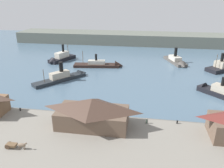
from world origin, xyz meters
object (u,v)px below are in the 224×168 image
horse_cart (16,145)px  ferry_moored_west (60,58)px  mooring_post_center_west (20,109)px  ferry_moored_east (177,61)px  pedestrian_by_tram (147,121)px  ferry_approaching_west (218,91)px  mooring_post_east (177,122)px  ferry_mid_harbor (66,76)px  ferry_approaching_east (103,65)px  ferry_shed_west_terminal (92,112)px

horse_cart → ferry_moored_west: 77.87m
mooring_post_center_west → ferry_moored_west: size_ratio=0.05×
ferry_moored_west → ferry_moored_east: 64.59m
pedestrian_by_tram → ferry_approaching_west: bearing=44.9°
pedestrian_by_tram → mooring_post_east: bearing=8.5°
ferry_moored_east → mooring_post_center_west: bearing=-130.3°
ferry_mid_harbor → ferry_approaching_west: ferry_mid_harbor is taller
ferry_approaching_east → ferry_moored_east: ferry_moored_east is taller
ferry_mid_harbor → mooring_post_center_west: bearing=-95.7°
mooring_post_center_west → ferry_mid_harbor: (3.15, 31.41, -0.23)m
horse_cart → mooring_post_east: size_ratio=5.99×
pedestrian_by_tram → mooring_post_center_west: 38.79m
ferry_shed_west_terminal → ferry_approaching_west: 50.00m
ferry_mid_harbor → ferry_approaching_west: 61.91m
horse_cart → ferry_moored_west: (-18.94, 75.54, -0.42)m
mooring_post_east → mooring_post_center_west: size_ratio=1.00×
ferry_shed_west_terminal → ferry_moored_west: 71.96m
ferry_shed_west_terminal → ferry_mid_harbor: ferry_shed_west_terminal is taller
horse_cart → mooring_post_east: 41.96m
ferry_moored_west → mooring_post_center_west: bearing=-80.2°
ferry_shed_west_terminal → horse_cart: bearing=-141.2°
ferry_shed_west_terminal → ferry_mid_harbor: (-21.06, 36.00, -3.90)m
ferry_moored_west → ferry_moored_east: ferry_moored_west is taller
ferry_shed_west_terminal → ferry_approaching_east: size_ratio=0.75×
ferry_shed_west_terminal → pedestrian_by_tram: ferry_shed_west_terminal is taller
pedestrian_by_tram → ferry_approaching_east: size_ratio=0.06×
mooring_post_center_west → ferry_approaching_east: size_ratio=0.03×
horse_cart → ferry_approaching_west: bearing=36.6°
pedestrian_by_tram → ferry_mid_harbor: size_ratio=0.07×
ferry_moored_east → horse_cart: bearing=-119.3°
ferry_shed_west_terminal → ferry_mid_harbor: size_ratio=0.85×
horse_cart → pedestrian_by_tram: (29.93, 15.70, -0.21)m
ferry_moored_west → ferry_approaching_east: bearing=-13.4°
ferry_mid_harbor → ferry_approaching_east: ferry_mid_harbor is taller
ferry_mid_harbor → ferry_approaching_west: (61.53, -6.89, 0.04)m
ferry_shed_west_terminal → mooring_post_center_west: (-24.21, 4.59, -3.67)m
mooring_post_east → ferry_moored_west: 81.95m
mooring_post_east → ferry_approaching_east: size_ratio=0.03×
ferry_moored_west → ferry_approaching_east: 26.85m
pedestrian_by_tram → mooring_post_east: pedestrian_by_tram is taller
horse_cart → ferry_mid_harbor: size_ratio=0.24×
mooring_post_east → ferry_moored_east: (7.06, 63.99, -0.30)m
ferry_shed_west_terminal → ferry_moored_east: (30.06, 68.57, -3.97)m
ferry_approaching_east → mooring_post_east: bearing=-59.2°
ferry_moored_east → ferry_approaching_east: bearing=-163.1°
ferry_approaching_west → pedestrian_by_tram: bearing=-135.1°
ferry_mid_harbor → ferry_moored_west: bearing=116.0°
pedestrian_by_tram → ferry_mid_harbor: 48.33m
ferry_moored_west → ferry_shed_west_terminal: bearing=-61.5°
pedestrian_by_tram → mooring_post_center_west: (-38.77, 1.26, -0.27)m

